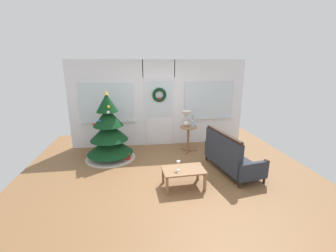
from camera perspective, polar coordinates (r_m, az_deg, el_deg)
name	(u,v)px	position (r m, az deg, el deg)	size (l,w,h in m)	color
ground_plane	(169,175)	(5.21, 0.32, -12.33)	(6.76, 6.76, 0.00)	brown
back_wall_with_door	(159,103)	(6.77, -2.27, 5.75)	(5.20, 0.19, 2.55)	white
christmas_tree	(109,134)	(6.06, -14.69, -2.08)	(1.31, 1.31, 1.80)	#4C331E
settee_sofa	(229,156)	(5.41, 15.21, -7.38)	(0.94, 1.65, 0.96)	black
side_table	(188,134)	(6.36, 5.17, -2.02)	(0.50, 0.48, 0.73)	#8E6642
table_lamp	(186,116)	(6.26, 4.66, 2.43)	(0.28, 0.28, 0.44)	silver
flower_vase	(193,123)	(6.24, 6.26, 0.77)	(0.11, 0.10, 0.35)	#99ADBC
coffee_table	(184,172)	(4.63, 3.95, -11.48)	(0.86, 0.56, 0.39)	#8E6642
wine_glass	(178,163)	(4.51, 2.66, -9.43)	(0.08, 0.08, 0.20)	silver
gift_box	(127,156)	(6.05, -10.42, -7.53)	(0.18, 0.16, 0.18)	red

